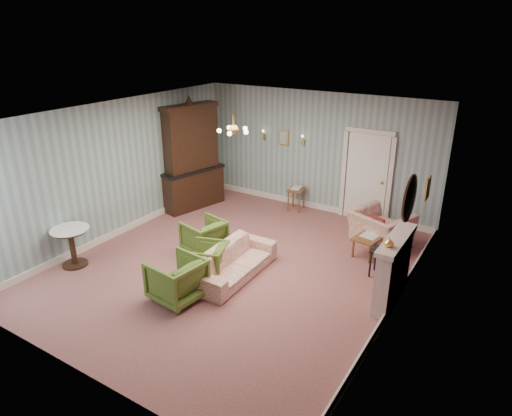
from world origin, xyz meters
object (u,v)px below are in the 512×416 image
Objects in this scene: olive_chair_a at (177,278)px; side_table_black at (380,263)px; olive_chair_b at (207,258)px; pedestal_table at (72,247)px; dresser at (191,154)px; wingback_chair at (381,223)px; coffee_table at (370,244)px; sofa_chintz at (234,257)px; olive_chair_c at (204,234)px; fireplace at (393,269)px.

olive_chair_a reaches higher than side_table_black.
olive_chair_a is at bearing -136.30° from side_table_black.
pedestal_table reaches higher than olive_chair_b.
dresser is (-2.39, 2.54, 1.03)m from olive_chair_b.
wingback_chair is 0.41× the size of dresser.
coffee_table is at bearing 36.55° from pedestal_table.
sofa_chintz is at bearing -148.57° from side_table_black.
wingback_chair reaches higher than sofa_chintz.
sofa_chintz is (1.07, -0.48, 0.00)m from olive_chair_c.
sofa_chintz is 2.50× the size of pedestal_table.
olive_chair_c is 0.54× the size of fireplace.
pedestal_table is (-2.39, -1.07, 0.05)m from olive_chair_b.
pedestal_table is at bearing -31.28° from olive_chair_c.
wingback_chair is (2.24, 3.81, 0.08)m from olive_chair_a.
olive_chair_a reaches higher than pedestal_table.
olive_chair_c is 1.17m from sofa_chintz.
side_table_black reaches higher than coffee_table.
olive_chair_c is (-0.69, 1.62, -0.03)m from olive_chair_a.
olive_chair_c is at bearing -149.75° from olive_chair_a.
side_table_black is (0.42, -1.27, -0.23)m from wingback_chair.
side_table_black is at bearing -59.18° from coffee_table.
fireplace is (0.81, -1.94, 0.09)m from wingback_chair.
olive_chair_b is at bearing 117.25° from sofa_chintz.
dresser is (-4.70, -0.36, 0.88)m from wingback_chair.
sofa_chintz is at bearing 169.02° from olive_chair_a.
olive_chair_c is at bearing 64.64° from sofa_chintz.
sofa_chintz reaches higher than olive_chair_c.
olive_chair_a is 0.72× the size of wingback_chair.
olive_chair_a is 2.46m from pedestal_table.
olive_chair_a is at bearing -14.41° from olive_chair_b.
pedestal_table is (-2.46, -0.16, -0.02)m from olive_chair_a.
fireplace reaches higher than pedestal_table.
olive_chair_a is 4.34m from dresser.
wingback_chair is 0.81× the size of fireplace.
coffee_table is at bearing 118.02° from olive_chair_b.
dresser reaches higher than coffee_table.
dresser is at bearing -122.71° from olive_chair_c.
wingback_chair is at bearing 18.10° from dresser.
olive_chair_a reaches higher than coffee_table.
olive_chair_a reaches higher than olive_chair_c.
wingback_chair is 1.38× the size of coffee_table.
fireplace is at bearing -59.39° from coffee_table.
wingback_chair is 2.11× the size of side_table_black.
coffee_table is at bearing 153.25° from olive_chair_a.
coffee_table is at bearing -41.79° from sofa_chintz.
olive_chair_a is 0.58× the size of fireplace.
pedestal_table is at bearing -79.10° from olive_chair_a.
olive_chair_c is at bearing 45.35° from pedestal_table.
coffee_table is at bearing 120.82° from side_table_black.
fireplace is 5.88m from pedestal_table.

